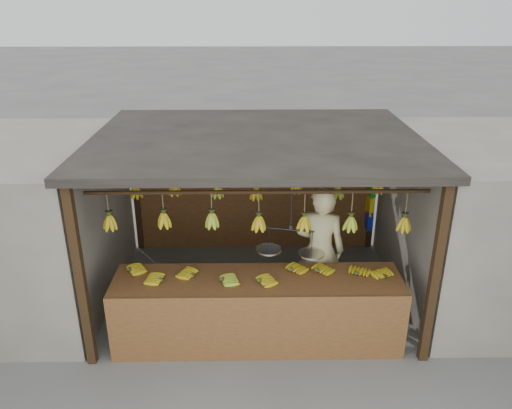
{
  "coord_description": "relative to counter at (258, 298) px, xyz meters",
  "views": [
    {
      "loc": [
        -0.1,
        -6.37,
        4.08
      ],
      "look_at": [
        0.0,
        0.3,
        1.3
      ],
      "focal_mm": 35.0,
      "sensor_mm": 36.0,
      "label": 1
    }
  ],
  "objects": [
    {
      "name": "counter",
      "position": [
        0.0,
        0.0,
        0.0
      ],
      "size": [
        3.55,
        0.81,
        0.96
      ],
      "color": "brown",
      "rests_on": "ground"
    },
    {
      "name": "hanging_bananas",
      "position": [
        0.01,
        1.22,
        0.91
      ],
      "size": [
        3.64,
        2.25,
        0.39
      ],
      "color": "#AD9212",
      "rests_on": "ground"
    },
    {
      "name": "vendor",
      "position": [
        0.85,
        0.82,
        0.2
      ],
      "size": [
        0.73,
        0.54,
        1.83
      ],
      "primitive_type": "imported",
      "rotation": [
        0.0,
        0.0,
        2.98
      ],
      "color": "beige",
      "rests_on": "ground"
    },
    {
      "name": "bag_bundles",
      "position": [
        1.94,
        2.58,
        0.3
      ],
      "size": [
        0.08,
        0.26,
        1.19
      ],
      "color": "red",
      "rests_on": "ground"
    },
    {
      "name": "stall",
      "position": [
        0.0,
        1.56,
        1.26
      ],
      "size": [
        4.3,
        3.3,
        2.4
      ],
      "color": "black",
      "rests_on": "ground"
    },
    {
      "name": "ground",
      "position": [
        0.0,
        1.23,
        -0.71
      ],
      "size": [
        80.0,
        80.0,
        0.0
      ],
      "primitive_type": "plane",
      "color": "#5B5B57"
    },
    {
      "name": "neighbor_right",
      "position": [
        3.6,
        1.23,
        0.44
      ],
      "size": [
        3.0,
        3.0,
        2.3
      ],
      "primitive_type": "cube",
      "color": "slate",
      "rests_on": "ground"
    },
    {
      "name": "balance_scale",
      "position": [
        0.39,
        0.23,
        0.54
      ],
      "size": [
        0.82,
        0.42,
        0.8
      ],
      "color": "black",
      "rests_on": "ground"
    }
  ]
}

